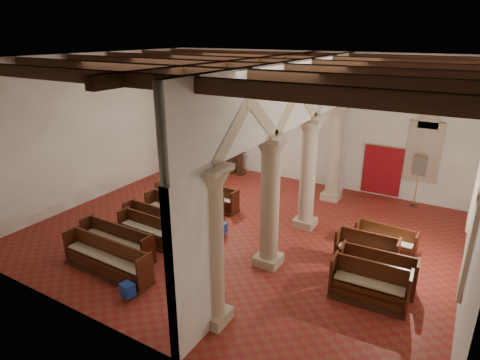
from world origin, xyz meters
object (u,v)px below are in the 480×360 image
(processional_banner, at_px, (416,188))
(aisle_pew_0, at_px, (369,289))
(nave_pew_0, at_px, (107,263))
(lectern, at_px, (240,164))
(pipe_organ, at_px, (221,143))

(processional_banner, relative_size, aisle_pew_0, 1.14)
(processional_banner, xyz_separation_m, nave_pew_0, (-7.07, -9.86, -0.45))
(lectern, xyz_separation_m, processional_banner, (8.17, 0.25, 0.25))
(processional_banner, xyz_separation_m, aisle_pew_0, (-0.08, -7.28, -0.41))
(lectern, bearing_deg, processional_banner, 1.43)
(pipe_organ, xyz_separation_m, nave_pew_0, (2.42, -9.87, -1.03))
(pipe_organ, xyz_separation_m, processional_banner, (9.49, -0.01, -0.58))
(lectern, distance_m, aisle_pew_0, 10.72)
(lectern, relative_size, aisle_pew_0, 0.64)
(nave_pew_0, bearing_deg, lectern, 97.64)
(pipe_organ, xyz_separation_m, aisle_pew_0, (9.41, -7.29, -0.99))
(processional_banner, bearing_deg, nave_pew_0, -113.06)
(pipe_organ, bearing_deg, aisle_pew_0, -37.77)
(pipe_organ, relative_size, aisle_pew_0, 2.16)
(processional_banner, bearing_deg, aisle_pew_0, -78.04)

